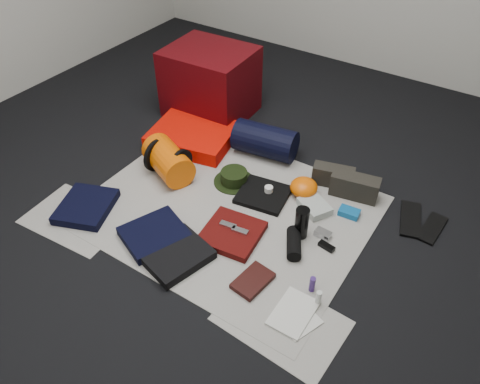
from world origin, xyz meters
The scene contains 37 objects.
floor centered at (0.00, 0.00, -0.01)m, with size 4.50×4.50×0.02m, color black.
newspaper_mat centered at (0.00, 0.00, 0.00)m, with size 1.60×1.30×0.01m, color #B7B4A9.
newspaper_sheet_front_left centered at (-0.70, -0.55, 0.00)m, with size 0.58×0.40×0.00m, color #B7B4A9.
newspaper_sheet_front_right centered at (0.65, -0.50, 0.00)m, with size 0.58×0.40×0.00m, color #B7B4A9.
red_cabinet centered at (-0.74, 0.86, 0.25)m, with size 0.61×0.51×0.51m, color #4A0509.
sleeping_pad centered at (-0.61, 0.45, 0.06)m, with size 0.56×0.45×0.10m, color red.
stuff_sack centered at (-0.51, 0.07, 0.11)m, with size 0.21×0.21×0.36m, color #DC5503.
sack_strap_left centered at (-0.61, 0.07, 0.11)m, with size 0.22×0.22×0.03m, color black.
sack_strap_right centered at (-0.41, 0.07, 0.11)m, with size 0.22×0.22×0.03m, color black.
navy_duffel centered at (-0.10, 0.60, 0.12)m, with size 0.22×0.22×0.42m, color black.
boonie_brim centered at (-0.11, 0.23, 0.01)m, with size 0.26×0.26×0.01m, color black.
boonie_crown centered at (-0.11, 0.23, 0.05)m, with size 0.17×0.17×0.07m, color black.
hiking_boot_left centered at (0.42, 0.56, 0.07)m, with size 0.26×0.10×0.13m, color #292620.
hiking_boot_right centered at (0.58, 0.53, 0.08)m, with size 0.29×0.11×0.14m, color #292620.
flip_flop_left centered at (0.94, 0.51, 0.01)m, with size 0.11×0.30×0.02m, color black.
flip_flop_right centered at (1.07, 0.51, 0.01)m, with size 0.10×0.26×0.01m, color black.
trousers_navy_a centered at (-0.70, -0.47, 0.03)m, with size 0.29×0.33×0.05m, color black.
trousers_navy_b centered at (-0.21, -0.42, 0.03)m, with size 0.29×0.33×0.05m, color black.
trousers_charcoal centered at (-0.01, -0.47, 0.03)m, with size 0.29×0.33×0.05m, color black.
black_tshirt centered at (0.12, 0.21, 0.02)m, with size 0.30×0.28×0.03m, color black.
red_shirt centered at (0.15, -0.17, 0.03)m, with size 0.31×0.31×0.04m, color #470907.
orange_stuff_sack centered at (0.31, 0.37, 0.06)m, with size 0.17×0.17×0.11m, color #DC5503.
first_aid_pouch centered at (0.43, 0.28, 0.03)m, with size 0.19×0.14×0.05m, color #9BA49D.
water_bottle centered at (0.46, 0.04, 0.10)m, with size 0.08×0.08×0.19m, color black.
speaker centered at (0.48, -0.07, 0.05)m, with size 0.08×0.08×0.20m, color black.
compact_camera centered at (0.57, 0.11, 0.02)m, with size 0.09×0.05×0.04m, color #B4B5B9.
cyan_case centered at (0.63, 0.35, 0.02)m, with size 0.12×0.08×0.04m, color #0E548E.
toiletry_purple centered at (0.69, -0.26, 0.05)m, with size 0.03×0.03×0.09m, color #381F66.
toiletry_clear centered at (0.75, -0.32, 0.05)m, with size 0.03×0.03×0.09m, color silver.
paperback_book centered at (0.42, -0.39, 0.02)m, with size 0.14×0.21×0.03m, color black.
map_booklet centered at (0.68, -0.44, 0.01)m, with size 0.17×0.25×0.01m, color beige.
map_printout centered at (0.73, -0.46, 0.01)m, with size 0.14×0.18×0.01m, color beige.
sunglasses centered at (0.63, 0.04, 0.02)m, with size 0.09×0.04×0.02m, color black.
key_cluster centered at (-0.67, -0.54, 0.01)m, with size 0.07×0.07×0.01m, color #B4B5B9.
tape_roll centered at (0.14, 0.24, 0.05)m, with size 0.05×0.05×0.04m, color silver.
energy_bar_a centered at (0.11, -0.15, 0.05)m, with size 0.10×0.04×0.01m, color #B4B5B9.
energy_bar_b centered at (0.19, -0.15, 0.05)m, with size 0.10×0.04×0.01m, color #B4B5B9.
Camera 1 is at (1.19, -1.67, 1.91)m, focal length 35.00 mm.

